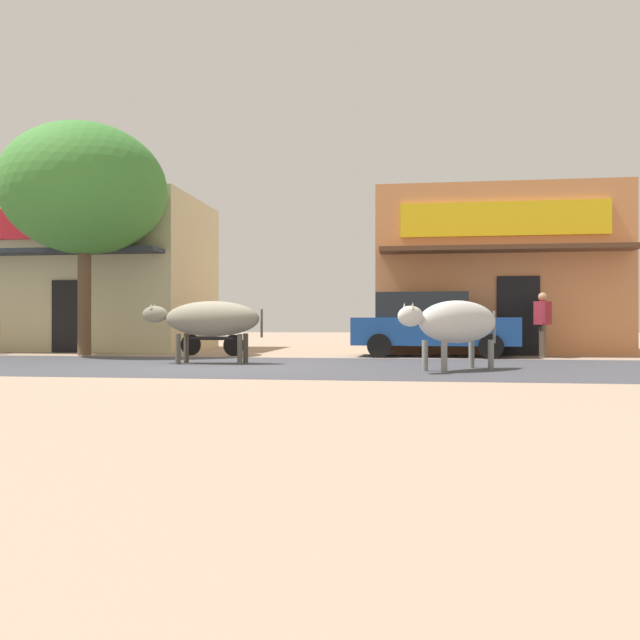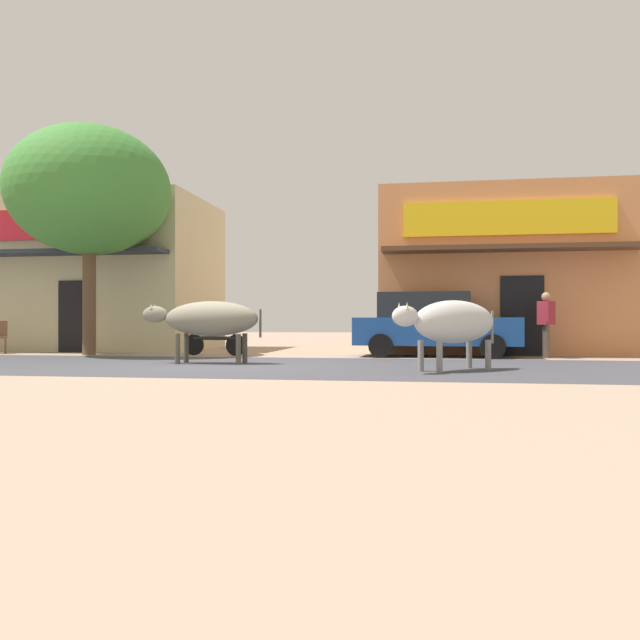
% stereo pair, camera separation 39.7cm
% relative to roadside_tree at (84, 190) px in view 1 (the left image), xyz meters
% --- Properties ---
extents(ground, '(80.00, 80.00, 0.00)m').
position_rel_roadside_tree_xyz_m(ground, '(4.63, -3.37, -4.41)').
color(ground, tan).
extents(asphalt_road, '(72.00, 5.93, 0.00)m').
position_rel_roadside_tree_xyz_m(asphalt_road, '(4.63, -3.37, -4.41)').
color(asphalt_road, '#42434A').
rests_on(asphalt_road, ground).
extents(storefront_left_cafe, '(8.51, 5.57, 4.82)m').
position_rel_roadside_tree_xyz_m(storefront_left_cafe, '(-2.38, 3.71, -2.00)').
color(storefront_left_cafe, '#C3BB90').
rests_on(storefront_left_cafe, ground).
extents(storefront_right_club, '(6.77, 5.57, 4.64)m').
position_rel_roadside_tree_xyz_m(storefront_right_club, '(11.05, 3.70, -2.09)').
color(storefront_right_club, '#D58651').
rests_on(storefront_right_club, ground).
extents(roadside_tree, '(4.32, 4.32, 6.16)m').
position_rel_roadside_tree_xyz_m(roadside_tree, '(0.00, 0.00, 0.00)').
color(roadside_tree, brown).
rests_on(roadside_tree, ground).
extents(parked_hatchback_car, '(4.21, 2.05, 1.64)m').
position_rel_roadside_tree_xyz_m(parked_hatchback_car, '(9.12, 0.70, -3.57)').
color(parked_hatchback_car, '#1A4794').
rests_on(parked_hatchback_car, ground).
extents(parked_motorcycle, '(1.79, 0.35, 1.03)m').
position_rel_roadside_tree_xyz_m(parked_motorcycle, '(3.46, 0.26, -3.95)').
color(parked_motorcycle, black).
rests_on(parked_motorcycle, ground).
extents(cow_near_brown, '(2.64, 0.79, 1.34)m').
position_rel_roadside_tree_xyz_m(cow_near_brown, '(4.35, -2.85, -3.46)').
color(cow_near_brown, gray).
rests_on(cow_near_brown, ground).
extents(cow_far_dark, '(2.11, 2.11, 1.29)m').
position_rel_roadside_tree_xyz_m(cow_far_dark, '(9.41, -4.06, -3.53)').
color(cow_far_dark, silver).
rests_on(cow_far_dark, ground).
extents(pedestrian_by_shop, '(0.46, 0.61, 1.63)m').
position_rel_roadside_tree_xyz_m(pedestrian_by_shop, '(11.88, 0.53, -3.46)').
color(pedestrian_by_shop, brown).
rests_on(pedestrian_by_shop, ground).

